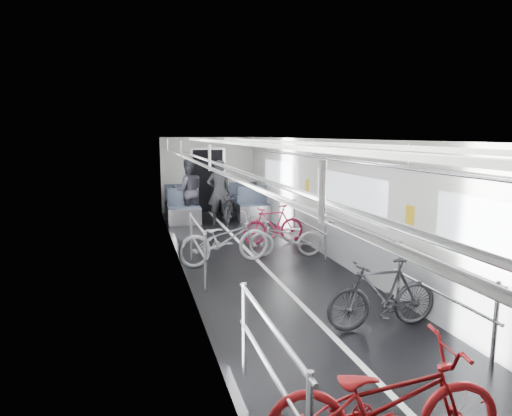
% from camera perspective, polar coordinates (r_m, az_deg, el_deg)
% --- Properties ---
extents(car_shell, '(3.02, 14.01, 2.41)m').
position_cam_1_polar(car_shell, '(9.76, -1.18, 1.18)').
color(car_shell, black).
rests_on(car_shell, ground).
extents(bike_left_near, '(1.90, 0.92, 0.96)m').
position_cam_1_polar(bike_left_near, '(3.89, 15.67, -22.27)').
color(bike_left_near, maroon).
rests_on(bike_left_near, floor).
extents(bike_left_far, '(1.93, 0.96, 0.97)m').
position_cam_1_polar(bike_left_far, '(8.85, -3.94, -3.91)').
color(bike_left_far, '#B7B8BC').
rests_on(bike_left_far, floor).
extents(bike_right_near, '(1.54, 0.45, 0.92)m').
position_cam_1_polar(bike_right_near, '(6.17, 15.54, -10.31)').
color(bike_right_near, black).
rests_on(bike_right_near, floor).
extents(bike_right_mid, '(1.58, 0.77, 0.79)m').
position_cam_1_polar(bike_right_mid, '(9.39, 3.75, -3.70)').
color(bike_right_mid, '#ABACB0').
rests_on(bike_right_mid, floor).
extents(bike_right_far, '(1.51, 0.55, 0.89)m').
position_cam_1_polar(bike_right_far, '(10.45, 2.21, -2.09)').
color(bike_right_far, '#B2153B').
rests_on(bike_right_far, floor).
extents(bike_aisle, '(1.13, 1.83, 0.91)m').
position_cam_1_polar(bike_aisle, '(12.84, -3.24, 0.06)').
color(bike_aisle, black).
rests_on(bike_aisle, floor).
extents(person_standing, '(0.69, 0.48, 1.80)m').
position_cam_1_polar(person_standing, '(12.71, -4.62, 1.97)').
color(person_standing, black).
rests_on(person_standing, floor).
extents(person_seated, '(0.92, 0.73, 1.82)m').
position_cam_1_polar(person_seated, '(13.11, -8.46, 2.17)').
color(person_seated, '#302F37').
rests_on(person_seated, floor).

